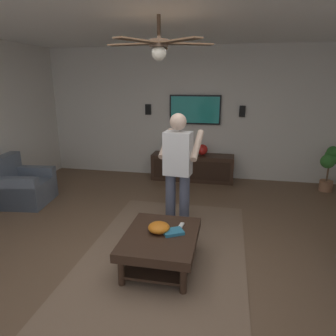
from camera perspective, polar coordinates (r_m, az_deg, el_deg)
name	(u,v)px	position (r m, az deg, el deg)	size (l,w,h in m)	color
ground_plane	(153,258)	(3.80, -2.73, -16.50)	(8.03, 8.03, 0.00)	brown
wall_back_tv	(191,114)	(6.58, 4.38, 10.10)	(0.10, 6.46, 2.72)	silver
ceiling_slab	(150,0)	(3.28, -3.47, 28.93)	(6.90, 6.46, 0.10)	white
area_rug	(165,256)	(3.83, -0.65, -16.06)	(3.19, 1.91, 0.01)	#7A604C
armchair	(22,187)	(5.80, -25.61, -3.28)	(0.90, 0.90, 0.82)	slate
coffee_table	(161,242)	(3.51, -1.36, -13.76)	(1.00, 0.80, 0.40)	#332116
media_console	(192,167)	(6.45, 4.57, 0.12)	(0.45, 1.70, 0.55)	#332116
tv	(195,110)	(6.47, 5.07, 10.81)	(0.05, 1.06, 0.60)	black
person_standing	(178,166)	(4.10, 1.90, 0.37)	(0.58, 0.58, 1.64)	#4C5166
potted_plant_tall	(329,164)	(6.45, 27.93, 0.67)	(0.30, 0.31, 0.87)	#9E6B4C
bowl	(159,227)	(3.48, -1.72, -11.06)	(0.25, 0.25, 0.11)	orange
remote_white	(181,226)	(3.61, 2.42, -10.80)	(0.15, 0.04, 0.02)	white
remote_black	(161,230)	(3.52, -1.40, -11.51)	(0.15, 0.04, 0.02)	black
book	(173,232)	(3.47, 0.97, -11.87)	(0.22, 0.16, 0.04)	teal
vase_round	(202,150)	(6.37, 6.45, 3.43)	(0.22, 0.22, 0.22)	red
wall_speaker_left	(242,111)	(6.45, 13.72, 10.27)	(0.06, 0.12, 0.22)	black
wall_speaker_right	(148,109)	(6.67, -3.73, 10.87)	(0.06, 0.12, 0.22)	black
ceiling_fan	(159,46)	(3.51, -1.65, 21.88)	(1.16, 1.18, 0.46)	#4C3828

